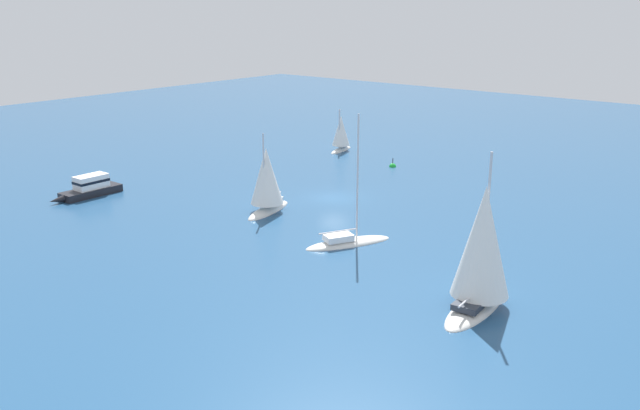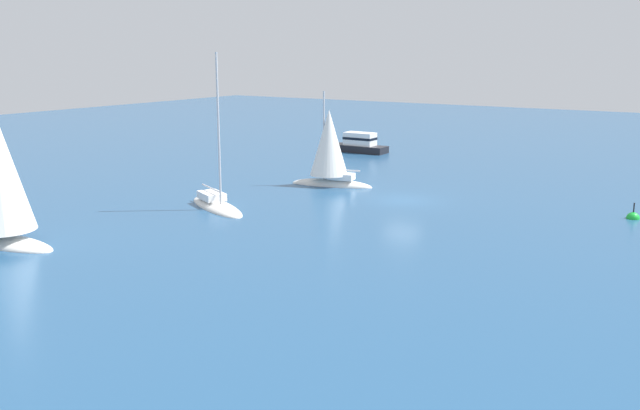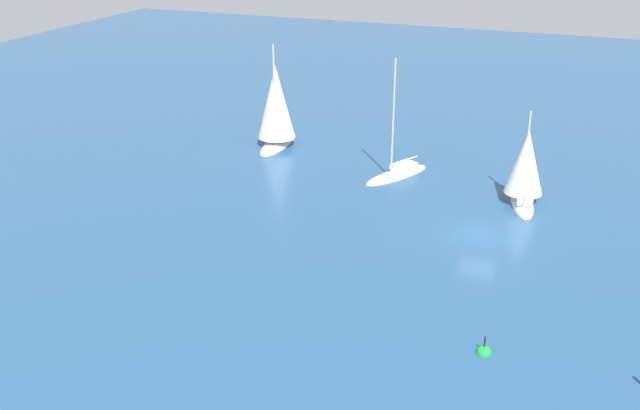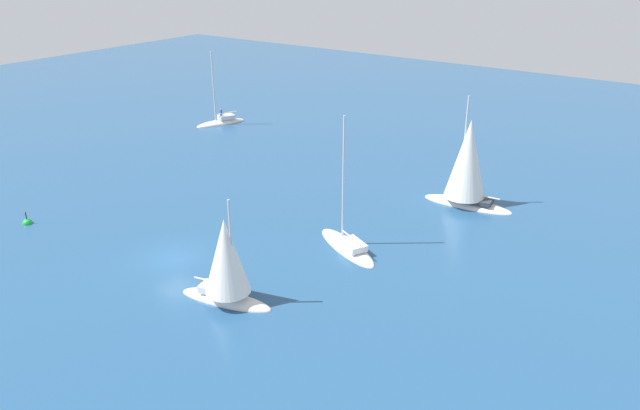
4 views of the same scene
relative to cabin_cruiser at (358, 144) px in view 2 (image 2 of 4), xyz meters
name	(u,v)px [view 2 (image 2 of 4)]	position (x,y,z in m)	size (l,w,h in m)	color
ground_plane	(403,200)	(-18.03, -13.74, -0.79)	(161.35, 161.35, 0.00)	navy
cabin_cruiser	(358,144)	(0.00, 0.00, 0.00)	(2.00, 7.02, 1.93)	black
sailboat_1	(216,205)	(-26.36, -4.68, -0.64)	(4.71, 6.92, 10.04)	silver
ketch_1	(330,152)	(-16.18, -6.82, 1.71)	(3.35, 6.39, 7.36)	silver
channel_buoy	(633,218)	(-15.31, -27.49, -0.79)	(0.77, 0.77, 1.34)	green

